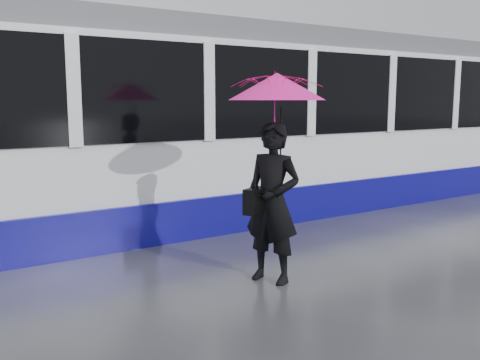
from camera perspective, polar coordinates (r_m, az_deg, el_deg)
ground at (r=7.01m, az=-1.37°, el=-8.79°), size 90.00×90.00×0.00m
rails at (r=9.14m, az=-9.81°, el=-4.72°), size 34.00×1.51×0.02m
woman at (r=6.11m, az=3.46°, el=-2.45°), size 0.68×0.80×1.85m
umbrella at (r=6.03m, az=3.94°, el=7.92°), size 1.43×1.43×1.25m
handbag at (r=5.99m, az=1.67°, el=-2.22°), size 0.36×0.27×0.47m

